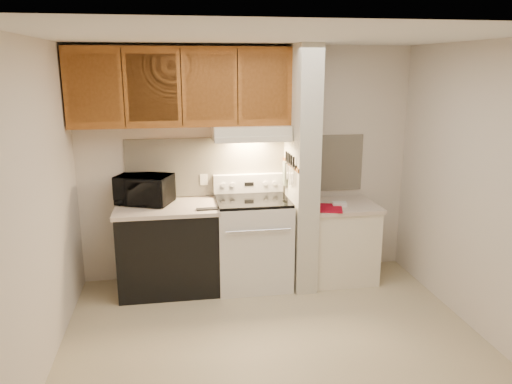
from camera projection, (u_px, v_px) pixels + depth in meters
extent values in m
plane|color=#BFAF8A|center=(274.00, 339.00, 4.30)|extent=(3.60, 3.60, 0.00)
plane|color=white|center=(277.00, 36.00, 3.68)|extent=(3.60, 3.60, 0.00)
cube|color=beige|center=(248.00, 164.00, 5.42)|extent=(3.60, 2.50, 0.02)
cube|color=beige|center=(38.00, 210.00, 3.70)|extent=(0.02, 3.00, 2.50)
cube|color=beige|center=(481.00, 191.00, 4.27)|extent=(0.02, 3.00, 2.50)
cube|color=beige|center=(248.00, 166.00, 5.41)|extent=(2.60, 0.02, 0.63)
cube|color=silver|center=(253.00, 243.00, 5.29)|extent=(0.76, 0.65, 0.92)
cube|color=black|center=(258.00, 250.00, 4.97)|extent=(0.50, 0.01, 0.30)
cylinder|color=silver|center=(258.00, 231.00, 4.88)|extent=(0.65, 0.02, 0.02)
cube|color=black|center=(253.00, 200.00, 5.17)|extent=(0.74, 0.64, 0.03)
cube|color=silver|center=(248.00, 183.00, 5.41)|extent=(0.76, 0.08, 0.20)
cube|color=black|center=(249.00, 184.00, 5.37)|extent=(0.10, 0.01, 0.04)
cylinder|color=silver|center=(223.00, 185.00, 5.33)|extent=(0.05, 0.02, 0.05)
cylinder|color=silver|center=(233.00, 185.00, 5.34)|extent=(0.05, 0.02, 0.05)
cylinder|color=silver|center=(266.00, 183.00, 5.40)|extent=(0.05, 0.02, 0.05)
cylinder|color=silver|center=(275.00, 183.00, 5.42)|extent=(0.05, 0.02, 0.05)
cube|color=black|center=(169.00, 250.00, 5.16)|extent=(1.00, 0.63, 0.87)
cube|color=beige|center=(167.00, 208.00, 5.05)|extent=(1.04, 0.67, 0.04)
cube|color=black|center=(208.00, 209.00, 4.92)|extent=(0.23, 0.09, 0.02)
cylinder|color=#2D6A60|center=(172.00, 196.00, 5.25)|extent=(0.08, 0.08, 0.09)
cube|color=#EFE6CC|center=(204.00, 180.00, 5.36)|extent=(0.08, 0.01, 0.12)
imported|color=black|center=(144.00, 189.00, 5.11)|extent=(0.63, 0.54, 0.30)
cube|color=beige|center=(301.00, 169.00, 5.17)|extent=(0.22, 0.70, 2.50)
cube|color=#94521E|center=(290.00, 165.00, 5.14)|extent=(0.01, 0.70, 0.04)
cube|color=black|center=(291.00, 164.00, 5.08)|extent=(0.02, 0.42, 0.04)
cube|color=silver|center=(293.00, 176.00, 4.96)|extent=(0.01, 0.03, 0.16)
cylinder|color=black|center=(294.00, 162.00, 4.91)|extent=(0.02, 0.02, 0.10)
cube|color=silver|center=(291.00, 176.00, 5.03)|extent=(0.01, 0.04, 0.18)
cylinder|color=black|center=(291.00, 160.00, 5.01)|extent=(0.02, 0.02, 0.10)
cube|color=silver|center=(290.00, 175.00, 5.10)|extent=(0.01, 0.04, 0.20)
cylinder|color=black|center=(290.00, 158.00, 5.08)|extent=(0.02, 0.02, 0.10)
cube|color=silver|center=(288.00, 171.00, 5.19)|extent=(0.01, 0.04, 0.16)
cylinder|color=black|center=(288.00, 157.00, 5.14)|extent=(0.02, 0.02, 0.10)
cube|color=silver|center=(286.00, 171.00, 5.26)|extent=(0.01, 0.04, 0.18)
cylinder|color=black|center=(286.00, 156.00, 5.23)|extent=(0.02, 0.02, 0.10)
cube|color=slate|center=(285.00, 173.00, 5.33)|extent=(0.03, 0.11, 0.26)
cube|color=#EFE6CC|center=(340.00, 243.00, 5.45)|extent=(0.70, 0.60, 0.81)
cube|color=beige|center=(342.00, 206.00, 5.34)|extent=(0.74, 0.64, 0.04)
cube|color=#9F071B|center=(330.00, 208.00, 5.17)|extent=(0.33, 0.39, 0.01)
cube|color=white|center=(339.00, 204.00, 5.27)|extent=(0.16, 0.12, 0.04)
cube|color=#EFE6CC|center=(251.00, 132.00, 5.12)|extent=(0.78, 0.44, 0.15)
cube|color=#EFE6CC|center=(254.00, 140.00, 4.93)|extent=(0.78, 0.04, 0.06)
cube|color=#94521E|center=(181.00, 87.00, 4.94)|extent=(2.18, 0.33, 0.77)
cube|color=#94521E|center=(93.00, 88.00, 4.66)|extent=(0.46, 0.01, 0.63)
cube|color=black|center=(123.00, 88.00, 4.70)|extent=(0.01, 0.01, 0.73)
cube|color=#94521E|center=(152.00, 88.00, 4.74)|extent=(0.46, 0.01, 0.63)
cube|color=black|center=(181.00, 88.00, 4.79)|extent=(0.01, 0.01, 0.73)
cube|color=#94521E|center=(210.00, 87.00, 4.83)|extent=(0.46, 0.01, 0.63)
cube|color=black|center=(238.00, 87.00, 4.87)|extent=(0.01, 0.01, 0.73)
cube|color=#94521E|center=(265.00, 87.00, 4.92)|extent=(0.46, 0.01, 0.63)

